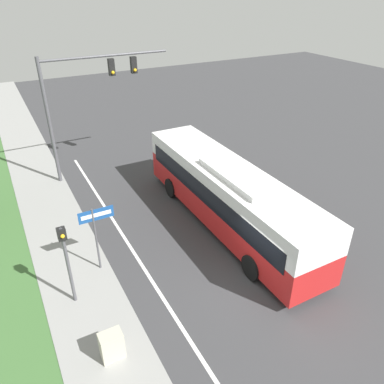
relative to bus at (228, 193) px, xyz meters
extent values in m
plane|color=#38383A|center=(-1.17, -4.03, -1.75)|extent=(80.00, 80.00, 0.00)
cube|color=gray|center=(-7.37, -4.03, -1.69)|extent=(2.80, 80.00, 0.12)
cube|color=silver|center=(-4.77, -4.03, -1.75)|extent=(0.14, 30.00, 0.01)
cube|color=red|center=(0.00, 0.01, -0.67)|extent=(2.48, 11.87, 1.44)
cube|color=white|center=(0.00, 0.01, 0.64)|extent=(2.48, 11.87, 1.18)
cube|color=black|center=(0.00, 0.01, 0.23)|extent=(2.52, 10.92, 0.89)
cube|color=white|center=(0.00, -0.88, 1.34)|extent=(1.73, 4.16, 0.24)
cylinder|color=black|center=(-1.19, 3.70, -1.23)|extent=(0.28, 1.05, 1.05)
cylinder|color=black|center=(1.19, 3.70, -1.23)|extent=(0.28, 1.05, 1.05)
cylinder|color=black|center=(-1.19, -3.67, -1.23)|extent=(0.28, 1.05, 1.05)
cylinder|color=black|center=(1.19, -3.67, -1.23)|extent=(0.28, 1.05, 1.05)
cylinder|color=#4C4C51|center=(-6.22, 8.24, 1.79)|extent=(0.20, 0.20, 7.08)
cylinder|color=#4C4C51|center=(-2.70, 8.24, 5.08)|extent=(7.03, 0.14, 0.14)
cube|color=black|center=(-2.47, 8.24, 4.46)|extent=(0.32, 0.28, 0.90)
sphere|color=yellow|center=(-2.47, 8.06, 4.21)|extent=(0.18, 0.18, 0.18)
cube|color=black|center=(-1.18, 8.24, 4.46)|extent=(0.32, 0.28, 0.90)
sphere|color=yellow|center=(-1.18, 8.06, 4.21)|extent=(0.18, 0.18, 0.18)
cylinder|color=#4C4C51|center=(-7.68, -1.67, -0.08)|extent=(0.12, 0.12, 3.33)
cube|color=black|center=(-7.68, -1.67, 1.36)|extent=(0.28, 0.24, 0.44)
sphere|color=yellow|center=(-7.68, -1.82, 1.36)|extent=(0.14, 0.14, 0.14)
cylinder|color=#4C4C51|center=(-6.35, -0.36, -0.28)|extent=(0.08, 0.08, 2.94)
cube|color=#19478C|center=(-6.21, -0.36, 0.90)|extent=(1.36, 0.03, 0.48)
cube|color=white|center=(-6.21, -0.38, 0.90)|extent=(1.16, 0.01, 0.17)
cube|color=#B7B29E|center=(-7.20, -4.64, -1.13)|extent=(0.71, 0.47, 1.00)
camera|label=1|loc=(-8.66, -12.53, 8.65)|focal=35.00mm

